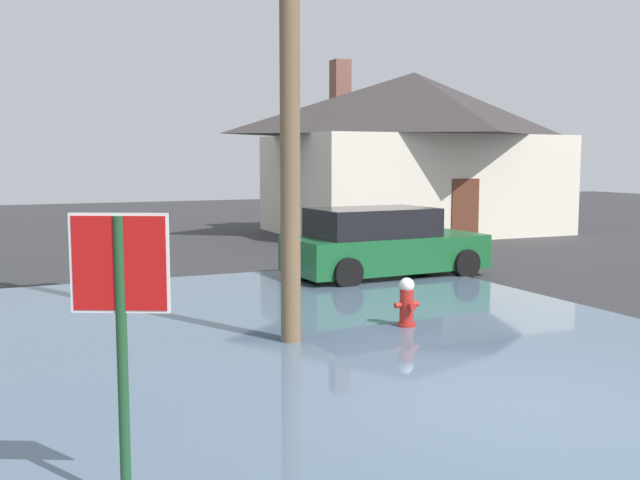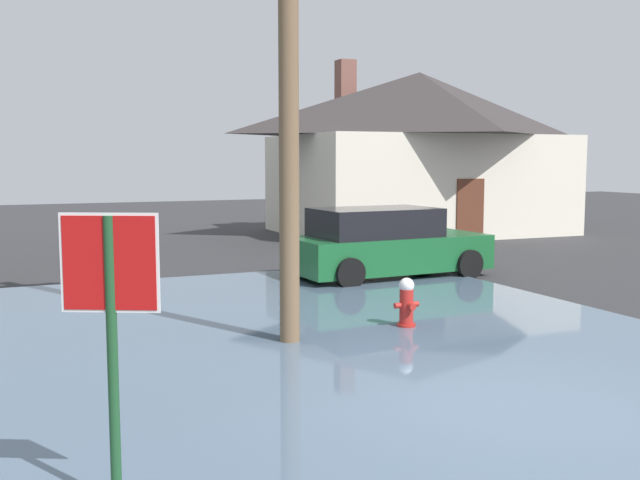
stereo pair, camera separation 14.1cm
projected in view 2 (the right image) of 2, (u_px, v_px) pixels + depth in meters
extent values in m
cube|color=#2D2D30|center=(526.00, 421.00, 7.61)|extent=(80.00, 80.00, 0.10)
cube|color=#4C6075|center=(294.00, 336.00, 10.97)|extent=(10.97, 11.92, 0.06)
cylinder|color=#1E4C28|center=(113.00, 366.00, 5.45)|extent=(0.08, 0.08, 2.23)
cube|color=white|center=(110.00, 263.00, 5.37)|extent=(0.66, 0.35, 0.73)
cube|color=red|center=(110.00, 263.00, 5.37)|extent=(0.63, 0.34, 0.69)
cylinder|color=#AD231E|center=(406.00, 327.00, 11.47)|extent=(0.29, 0.29, 0.10)
cylinder|color=#AD231E|center=(406.00, 307.00, 11.43)|extent=(0.21, 0.21, 0.54)
sphere|color=white|center=(407.00, 285.00, 11.40)|extent=(0.23, 0.23, 0.23)
cylinder|color=#AD231E|center=(398.00, 306.00, 11.37)|extent=(0.10, 0.09, 0.09)
cylinder|color=#AD231E|center=(415.00, 304.00, 11.49)|extent=(0.10, 0.09, 0.09)
cylinder|color=#AD231E|center=(412.00, 307.00, 11.29)|extent=(0.11, 0.10, 0.11)
cylinder|color=brown|center=(288.00, 21.00, 10.05)|extent=(0.28, 0.28, 8.98)
cube|color=silver|center=(418.00, 184.00, 26.57)|extent=(9.46, 6.71, 3.43)
pyramid|color=#332D2D|center=(419.00, 104.00, 26.26)|extent=(10.21, 7.25, 2.23)
cube|color=brown|center=(345.00, 89.00, 26.39)|extent=(0.61, 0.61, 2.01)
cube|color=#592D1E|center=(470.00, 210.00, 23.62)|extent=(1.00, 0.08, 2.00)
cube|color=#195B2D|center=(388.00, 252.00, 16.53)|extent=(4.49, 2.09, 0.76)
cube|color=black|center=(375.00, 222.00, 16.30)|extent=(2.72, 1.78, 0.62)
cylinder|color=black|center=(421.00, 254.00, 18.06)|extent=(0.65, 0.25, 0.64)
cylinder|color=black|center=(469.00, 264.00, 16.37)|extent=(0.65, 0.25, 0.64)
cylinder|color=black|center=(310.00, 262.00, 16.74)|extent=(0.65, 0.25, 0.64)
cylinder|color=black|center=(350.00, 273.00, 15.05)|extent=(0.65, 0.25, 0.64)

